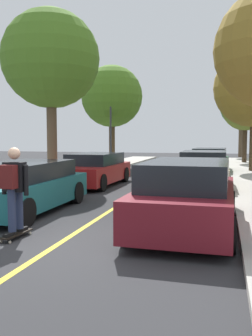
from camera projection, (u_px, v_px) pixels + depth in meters
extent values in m
plane|color=#2D2D30|center=(65.00, 240.00, 7.07)|extent=(80.00, 80.00, 0.00)
cube|color=gold|center=(121.00, 204.00, 10.92)|extent=(0.12, 39.20, 0.01)
cube|color=#196066|center=(24.00, 192.00, 9.74)|extent=(1.92, 4.41, 0.68)
cube|color=black|center=(26.00, 170.00, 9.85)|extent=(1.68, 2.79, 0.45)
cylinder|color=black|center=(25.00, 212.00, 8.10)|extent=(0.22, 0.64, 0.64)
cylinder|color=black|center=(77.00, 193.00, 10.98)|extent=(0.22, 0.64, 0.64)
cylinder|color=black|center=(23.00, 190.00, 11.42)|extent=(0.22, 0.64, 0.64)
cube|color=maroon|center=(94.00, 173.00, 15.04)|extent=(1.91, 4.47, 0.67)
cube|color=black|center=(96.00, 159.00, 15.19)|extent=(1.66, 2.80, 0.45)
cylinder|color=black|center=(102.00, 183.00, 13.37)|extent=(0.23, 0.64, 0.64)
cylinder|color=black|center=(58.00, 181.00, 13.83)|extent=(0.23, 0.64, 0.64)
cylinder|color=black|center=(125.00, 175.00, 16.28)|extent=(0.23, 0.64, 0.64)
cylinder|color=black|center=(88.00, 174.00, 16.75)|extent=(0.23, 0.64, 0.64)
cube|color=maroon|center=(187.00, 203.00, 7.90)|extent=(1.96, 4.49, 0.74)
cube|color=black|center=(187.00, 174.00, 7.82)|extent=(1.71, 2.99, 0.54)
cylinder|color=black|center=(160.00, 200.00, 9.62)|extent=(0.23, 0.64, 0.64)
cylinder|color=black|center=(230.00, 204.00, 9.14)|extent=(0.23, 0.64, 0.64)
cylinder|color=black|center=(128.00, 228.00, 6.69)|extent=(0.23, 0.64, 0.64)
cylinder|color=black|center=(229.00, 235.00, 6.21)|extent=(0.23, 0.64, 0.64)
cube|color=#BCAD89|center=(203.00, 175.00, 14.17)|extent=(1.87, 4.32, 0.71)
cube|color=black|center=(204.00, 158.00, 14.13)|extent=(1.63, 2.57, 0.54)
cylinder|color=black|center=(184.00, 176.00, 15.79)|extent=(0.23, 0.64, 0.64)
cylinder|color=black|center=(226.00, 177.00, 15.39)|extent=(0.23, 0.64, 0.64)
cylinder|color=black|center=(177.00, 184.00, 12.99)|extent=(0.23, 0.64, 0.64)
cylinder|color=black|center=(227.00, 186.00, 12.58)|extent=(0.23, 0.64, 0.64)
cube|color=#1E5B33|center=(210.00, 164.00, 20.13)|extent=(2.01, 4.51, 0.66)
cube|color=black|center=(210.00, 153.00, 20.17)|extent=(1.72, 2.70, 0.53)
cylinder|color=black|center=(196.00, 165.00, 21.84)|extent=(0.24, 0.65, 0.64)
cylinder|color=black|center=(227.00, 166.00, 21.34)|extent=(0.24, 0.65, 0.64)
cylinder|color=black|center=(190.00, 169.00, 18.94)|extent=(0.24, 0.65, 0.64)
cylinder|color=black|center=(225.00, 170.00, 18.44)|extent=(0.24, 0.65, 0.64)
cylinder|color=brown|center=(52.00, 134.00, 16.15)|extent=(0.44, 0.44, 3.95)
sphere|color=#4C7A23|center=(51.00, 59.00, 15.89)|extent=(4.20, 4.20, 4.20)
cylinder|color=#4C3823|center=(112.00, 138.00, 24.83)|extent=(0.40, 0.40, 3.49)
sphere|color=#4C7A23|center=(112.00, 96.00, 24.60)|extent=(4.07, 4.07, 4.07)
cylinder|color=#4C3823|center=(252.00, 139.00, 20.12)|extent=(0.24, 0.24, 3.44)
cylinder|color=#3D2D1E|center=(245.00, 142.00, 26.98)|extent=(0.33, 0.33, 2.94)
sphere|color=olive|center=(246.00, 107.00, 26.77)|extent=(3.39, 3.39, 3.39)
cylinder|color=brown|center=(241.00, 137.00, 33.90)|extent=(0.35, 0.35, 3.65)
sphere|color=#2D6B28|center=(241.00, 106.00, 33.67)|extent=(3.79, 3.79, 3.79)
cylinder|color=#38383D|center=(111.00, 129.00, 23.00)|extent=(0.12, 0.12, 4.66)
cube|color=#EAE5C6|center=(111.00, 89.00, 22.80)|extent=(0.36, 0.24, 0.20)
cube|color=black|center=(16.00, 234.00, 7.18)|extent=(0.26, 0.85, 0.02)
cylinder|color=beige|center=(22.00, 232.00, 7.53)|extent=(0.03, 0.06, 0.06)
cylinder|color=beige|center=(30.00, 233.00, 7.48)|extent=(0.03, 0.06, 0.06)
cylinder|color=beige|center=(1.00, 241.00, 6.89)|extent=(0.03, 0.06, 0.06)
cylinder|color=beige|center=(10.00, 242.00, 6.83)|extent=(0.03, 0.06, 0.06)
cube|color=#99999E|center=(26.00, 231.00, 7.50)|extent=(0.10, 0.04, 0.02)
cube|color=#99999E|center=(5.00, 240.00, 6.85)|extent=(0.10, 0.04, 0.02)
cube|color=black|center=(23.00, 229.00, 7.38)|extent=(0.11, 0.26, 0.06)
cube|color=black|center=(9.00, 234.00, 6.96)|extent=(0.11, 0.26, 0.06)
cylinder|color=#283351|center=(19.00, 208.00, 7.25)|extent=(0.16, 0.16, 0.81)
cylinder|color=#283351|center=(12.00, 210.00, 7.02)|extent=(0.16, 0.16, 0.81)
cube|color=black|center=(15.00, 177.00, 7.08)|extent=(0.41, 0.24, 0.57)
sphere|color=tan|center=(14.00, 153.00, 7.05)|extent=(0.23, 0.23, 0.23)
cylinder|color=black|center=(4.00, 179.00, 7.16)|extent=(0.09, 0.09, 0.58)
cylinder|color=black|center=(26.00, 180.00, 7.02)|extent=(0.09, 0.09, 0.58)
cube|color=#4C1414|center=(8.00, 177.00, 6.89)|extent=(0.31, 0.19, 0.44)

